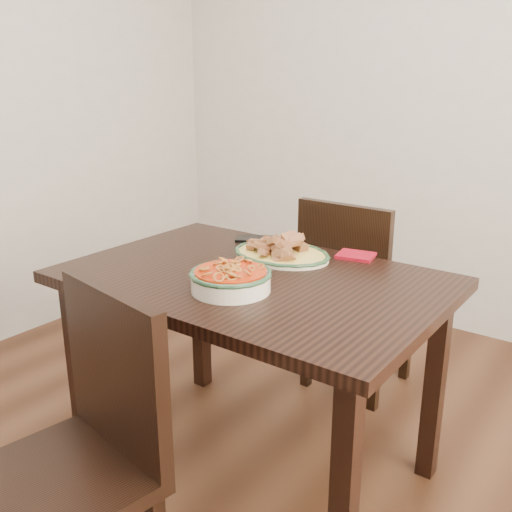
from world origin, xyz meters
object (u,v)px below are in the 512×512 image
Objects in this scene: fish_plate at (281,246)px; smartphone at (256,239)px; dining_table at (253,301)px; noodle_bowl at (231,277)px; chair_near at (83,446)px; chair_far at (352,287)px.

fish_plate reaches higher than smartphone.
dining_table is at bearing -82.55° from fish_plate.
noodle_bowl is (0.03, -0.16, 0.14)m from dining_table.
dining_table is 0.73m from chair_near.
chair_near is 5.59× the size of smartphone.
chair_near is at bearing -93.39° from noodle_bowl.
fish_plate is at bearing 101.65° from chair_near.
smartphone is at bearing 112.56° from chair_near.
dining_table is 4.85× the size of noodle_bowl.
chair_near is at bearing -88.21° from fish_plate.
dining_table is 0.71m from chair_far.
smartphone reaches higher than dining_table.
chair_far is 0.56m from fish_plate.
fish_plate is at bearing 99.44° from noodle_bowl.
chair_near is at bearing -109.08° from smartphone.
chair_near is at bearing -89.93° from dining_table.
chair_near is (-0.03, -1.41, 0.00)m from chair_far.
fish_plate is (-0.06, -0.48, 0.30)m from chair_far.
chair_far is at bearing 82.84° from fish_plate.
chair_far is 2.42× the size of fish_plate.
chair_near is 0.63m from noodle_bowl.
noodle_bowl is at bearing -77.87° from dining_table.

